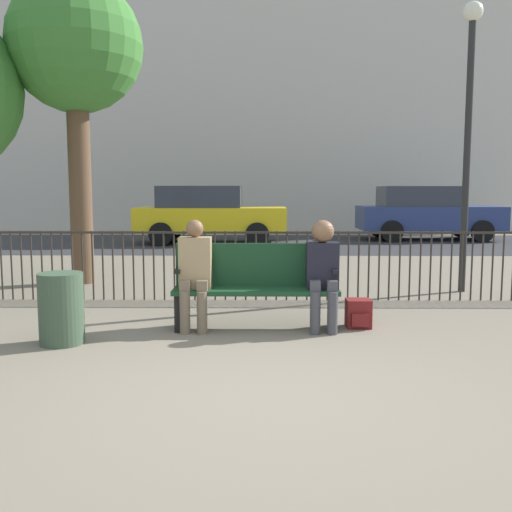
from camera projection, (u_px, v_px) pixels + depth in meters
ground_plane at (253, 395)px, 4.20m from camera, size 80.00×80.00×0.00m
park_bench at (256, 283)px, 6.23m from camera, size 1.78×0.45×0.92m
seated_person_0 at (195, 269)px, 6.09m from camera, size 0.34×0.39×1.19m
seated_person_1 at (323, 268)px, 6.07m from camera, size 0.34×0.39×1.19m
backpack at (358, 314)px, 6.26m from camera, size 0.27×0.27×0.31m
fence_railing at (256, 260)px, 7.77m from camera, size 9.01×0.03×0.95m
tree_1 at (76, 51)px, 8.88m from camera, size 2.09×2.09×4.80m
lamp_post at (469, 107)px, 8.19m from camera, size 0.28×0.28×4.15m
street_surface at (260, 243)px, 16.12m from camera, size 24.00×6.00×0.01m
parked_car_0 at (208, 214)px, 16.15m from camera, size 4.20×1.94×1.62m
parked_car_1 at (426, 212)px, 17.24m from camera, size 4.20×1.94×1.62m
building_facade at (261, 80)px, 23.38m from camera, size 20.00×6.00×12.01m
trash_bin at (61, 308)px, 5.58m from camera, size 0.43×0.43×0.70m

